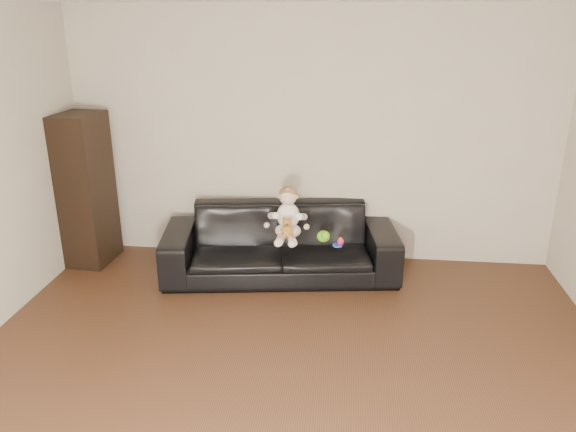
# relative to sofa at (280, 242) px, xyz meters

# --- Properties ---
(floor) EXTENTS (5.50, 5.50, 0.00)m
(floor) POSITION_rel_sofa_xyz_m (0.26, -2.25, -0.34)
(floor) COLOR #472A19
(floor) RESTS_ON ground
(wall_back) EXTENTS (5.00, 0.00, 5.00)m
(wall_back) POSITION_rel_sofa_xyz_m (0.26, 0.50, 0.96)
(wall_back) COLOR #C0B5A1
(wall_back) RESTS_ON ground
(sofa) EXTENTS (2.41, 1.21, 0.67)m
(sofa) POSITION_rel_sofa_xyz_m (0.00, 0.00, 0.00)
(sofa) COLOR black
(sofa) RESTS_ON floor
(cabinet) EXTENTS (0.43, 0.57, 1.57)m
(cabinet) POSITION_rel_sofa_xyz_m (-2.02, 0.10, 0.45)
(cabinet) COLOR black
(cabinet) RESTS_ON floor
(shelf_item) EXTENTS (0.20, 0.26, 0.28)m
(shelf_item) POSITION_rel_sofa_xyz_m (-2.00, 0.10, 0.80)
(shelf_item) COLOR silver
(shelf_item) RESTS_ON cabinet
(baby) EXTENTS (0.36, 0.44, 0.51)m
(baby) POSITION_rel_sofa_xyz_m (0.09, -0.13, 0.33)
(baby) COLOR #F8D2D2
(baby) RESTS_ON sofa
(teddy_bear) EXTENTS (0.12, 0.12, 0.20)m
(teddy_bear) POSITION_rel_sofa_xyz_m (0.10, -0.28, 0.27)
(teddy_bear) COLOR #A16B2E
(teddy_bear) RESTS_ON sofa
(toy_green) EXTENTS (0.18, 0.19, 0.11)m
(toy_green) POSITION_rel_sofa_xyz_m (0.44, -0.18, 0.16)
(toy_green) COLOR #6EDD1A
(toy_green) RESTS_ON sofa
(toy_rattle) EXTENTS (0.07, 0.07, 0.07)m
(toy_rattle) POSITION_rel_sofa_xyz_m (0.60, -0.25, 0.14)
(toy_rattle) COLOR #E41A48
(toy_rattle) RESTS_ON sofa
(toy_blue_disc) EXTENTS (0.12, 0.12, 0.01)m
(toy_blue_disc) POSITION_rel_sofa_xyz_m (0.58, -0.27, 0.11)
(toy_blue_disc) COLOR blue
(toy_blue_disc) RESTS_ON sofa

